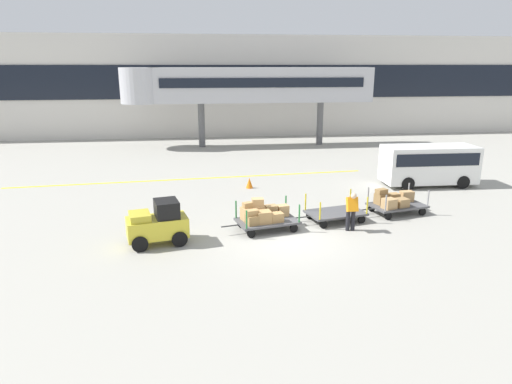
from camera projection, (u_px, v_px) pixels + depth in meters
The scene contains 11 objects.
ground_plane at pixel (285, 238), 16.93m from camera, with size 120.00×120.00×0.00m, color #9E9B91.
apron_lead_line at pixel (193, 179), 25.67m from camera, with size 19.87×0.20×0.01m, color yellow.
terminal_building at pixel (231, 86), 40.59m from camera, with size 58.47×2.51×8.67m.
jet_bridge at pixel (239, 86), 34.80m from camera, with size 19.13×3.00×5.99m.
baggage_tug at pixel (158, 224), 16.21m from camera, with size 2.29×1.62×1.58m.
baggage_cart_lead at pixel (263, 216), 17.62m from camera, with size 3.09×1.87×1.21m.
baggage_cart_middle at pixel (335, 213), 18.66m from camera, with size 3.09×1.87×1.10m.
baggage_cart_tail at pixel (395, 202), 19.59m from camera, with size 3.09×1.87×1.10m.
baggage_handler at pixel (352, 210), 17.41m from camera, with size 0.41×0.45×1.56m.
shuttle_van at pixel (429, 162), 24.06m from camera, with size 4.83×2.03×2.10m.
safety_cone_near at pixel (249, 183), 23.71m from camera, with size 0.36×0.36×0.55m, color orange.
Camera 1 is at (-3.03, -15.59, 6.20)m, focal length 32.07 mm.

